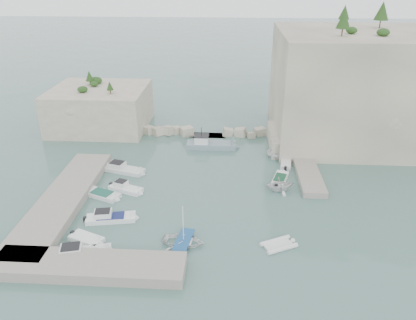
# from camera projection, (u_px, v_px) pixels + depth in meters

# --- Properties ---
(ground) EXTENTS (400.00, 400.00, 0.00)m
(ground) POSITION_uv_depth(u_px,v_px,m) (205.00, 204.00, 48.70)
(ground) COLOR #4A7067
(ground) RESTS_ON ground
(cliff_east) EXTENTS (26.00, 22.00, 17.00)m
(cliff_east) POSITION_uv_depth(u_px,v_px,m) (358.00, 87.00, 64.50)
(cliff_east) COLOR beige
(cliff_east) RESTS_ON ground
(cliff_terrace) EXTENTS (8.00, 10.00, 2.50)m
(cliff_terrace) POSITION_uv_depth(u_px,v_px,m) (295.00, 139.00, 63.67)
(cliff_terrace) COLOR beige
(cliff_terrace) RESTS_ON ground
(outcrop_west) EXTENTS (16.00, 14.00, 7.00)m
(outcrop_west) POSITION_uv_depth(u_px,v_px,m) (101.00, 108.00, 70.81)
(outcrop_west) COLOR beige
(outcrop_west) RESTS_ON ground
(quay_west) EXTENTS (5.00, 24.00, 1.10)m
(quay_west) POSITION_uv_depth(u_px,v_px,m) (63.00, 200.00, 48.49)
(quay_west) COLOR #9E9689
(quay_west) RESTS_ON ground
(quay_south) EXTENTS (18.00, 4.00, 1.10)m
(quay_south) POSITION_uv_depth(u_px,v_px,m) (89.00, 266.00, 37.74)
(quay_south) COLOR #9E9689
(quay_south) RESTS_ON ground
(ledge_east) EXTENTS (3.00, 16.00, 0.80)m
(ledge_east) POSITION_uv_depth(u_px,v_px,m) (306.00, 167.00, 56.80)
(ledge_east) COLOR #9E9689
(ledge_east) RESTS_ON ground
(breakwater) EXTENTS (28.00, 3.00, 1.40)m
(breakwater) POSITION_uv_depth(u_px,v_px,m) (208.00, 131.00, 68.27)
(breakwater) COLOR beige
(breakwater) RESTS_ON ground
(motorboat_a) EXTENTS (6.94, 3.82, 1.40)m
(motorboat_a) POSITION_uv_depth(u_px,v_px,m) (123.00, 171.00, 56.44)
(motorboat_a) COLOR silver
(motorboat_a) RESTS_ON ground
(motorboat_b) EXTENTS (5.04, 3.16, 1.40)m
(motorboat_b) POSITION_uv_depth(u_px,v_px,m) (126.00, 191.00, 51.54)
(motorboat_b) COLOR white
(motorboat_b) RESTS_ON ground
(motorboat_c) EXTENTS (5.42, 3.67, 0.70)m
(motorboat_c) POSITION_uv_depth(u_px,v_px,m) (102.00, 196.00, 50.31)
(motorboat_c) COLOR white
(motorboat_c) RESTS_ON ground
(motorboat_d) EXTENTS (6.19, 2.79, 1.40)m
(motorboat_d) POSITION_uv_depth(u_px,v_px,m) (111.00, 220.00, 45.55)
(motorboat_d) COLOR white
(motorboat_d) RESTS_ON ground
(motorboat_e) EXTENTS (4.28, 3.05, 0.70)m
(motorboat_e) POSITION_uv_depth(u_px,v_px,m) (87.00, 241.00, 42.07)
(motorboat_e) COLOR white
(motorboat_e) RESTS_ON ground
(motorboat_f) EXTENTS (6.64, 3.33, 1.40)m
(motorboat_f) POSITION_uv_depth(u_px,v_px,m) (81.00, 256.00, 39.91)
(motorboat_f) COLOR silver
(motorboat_f) RESTS_ON ground
(rowboat) EXTENTS (4.74, 3.69, 0.90)m
(rowboat) POSITION_uv_depth(u_px,v_px,m) (184.00, 244.00, 41.70)
(rowboat) COLOR white
(rowboat) RESTS_ON ground
(inflatable_dinghy) EXTENTS (4.21, 3.34, 0.44)m
(inflatable_dinghy) POSITION_uv_depth(u_px,v_px,m) (278.00, 246.00, 41.32)
(inflatable_dinghy) COLOR silver
(inflatable_dinghy) RESTS_ON ground
(tender_east_a) EXTENTS (4.25, 3.86, 1.95)m
(tender_east_a) POSITION_uv_depth(u_px,v_px,m) (279.00, 190.00, 51.69)
(tender_east_a) COLOR silver
(tender_east_a) RESTS_ON ground
(tender_east_b) EXTENTS (2.96, 5.03, 0.70)m
(tender_east_b) POSITION_uv_depth(u_px,v_px,m) (280.00, 181.00, 53.87)
(tender_east_b) COLOR white
(tender_east_b) RESTS_ON ground
(tender_east_c) EXTENTS (2.02, 4.54, 0.70)m
(tender_east_c) POSITION_uv_depth(u_px,v_px,m) (286.00, 164.00, 58.46)
(tender_east_c) COLOR silver
(tender_east_c) RESTS_ON ground
(tender_east_d) EXTENTS (4.39, 2.56, 1.59)m
(tender_east_d) POSITION_uv_depth(u_px,v_px,m) (280.00, 159.00, 60.03)
(tender_east_d) COLOR white
(tender_east_d) RESTS_ON ground
(work_boat) EXTENTS (8.38, 2.55, 2.20)m
(work_boat) POSITION_uv_depth(u_px,v_px,m) (211.00, 148.00, 63.85)
(work_boat) COLOR gray
(work_boat) RESTS_ON ground
(rowboat_mast) EXTENTS (0.10, 0.10, 4.20)m
(rowboat_mast) POSITION_uv_depth(u_px,v_px,m) (183.00, 223.00, 40.60)
(rowboat_mast) COLOR white
(rowboat_mast) RESTS_ON rowboat
(vegetation) EXTENTS (53.48, 13.88, 13.40)m
(vegetation) POSITION_uv_depth(u_px,v_px,m) (331.00, 24.00, 61.99)
(vegetation) COLOR #1E4219
(vegetation) RESTS_ON ground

